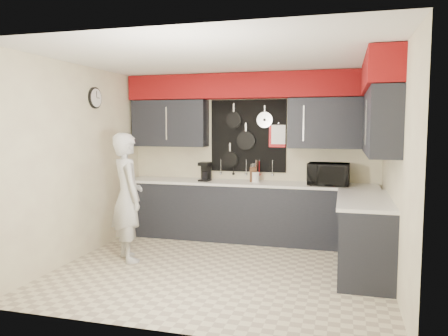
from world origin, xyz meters
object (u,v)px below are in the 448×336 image
(person, at_px, (127,197))
(knife_block, at_px, (253,174))
(coffee_maker, at_px, (205,171))
(microwave, at_px, (328,174))
(utensil_crock, at_px, (255,177))

(person, bearing_deg, knife_block, -87.84)
(knife_block, relative_size, coffee_maker, 0.78)
(microwave, xyz_separation_m, person, (-2.54, -1.36, -0.23))
(microwave, bearing_deg, knife_block, 179.36)
(microwave, height_order, person, person)
(microwave, height_order, utensil_crock, microwave)
(knife_block, bearing_deg, person, -144.75)
(microwave, relative_size, knife_block, 2.54)
(utensil_crock, relative_size, coffee_maker, 0.52)
(person, bearing_deg, utensil_crock, -88.94)
(microwave, xyz_separation_m, utensil_crock, (-1.10, 0.06, -0.08))
(utensil_crock, bearing_deg, microwave, -2.96)
(microwave, distance_m, person, 2.89)
(microwave, relative_size, coffee_maker, 1.97)
(utensil_crock, distance_m, person, 2.03)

